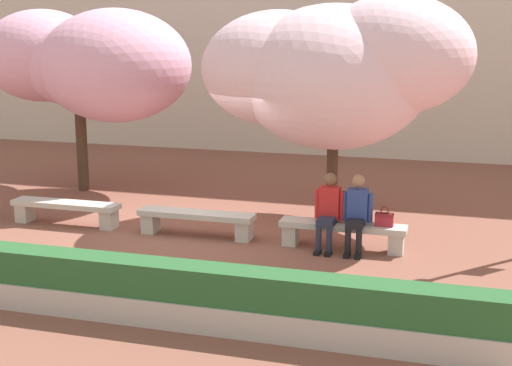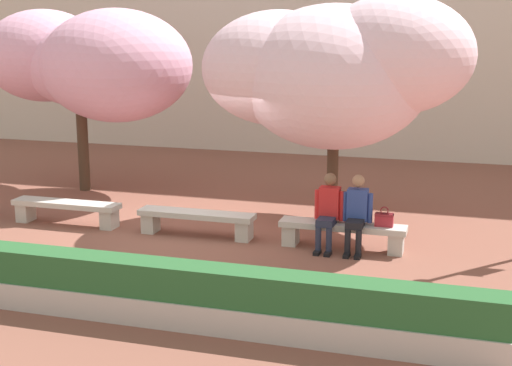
% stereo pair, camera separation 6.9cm
% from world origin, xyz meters
% --- Properties ---
extents(ground_plane, '(100.00, 100.00, 0.00)m').
position_xyz_m(ground_plane, '(0.00, 0.00, 0.00)').
color(ground_plane, brown).
extents(stone_bench_west_end, '(2.14, 0.43, 0.45)m').
position_xyz_m(stone_bench_west_end, '(-2.64, 0.00, 0.31)').
color(stone_bench_west_end, '#BCB7AD').
rests_on(stone_bench_west_end, ground).
extents(stone_bench_near_west, '(2.14, 0.43, 0.45)m').
position_xyz_m(stone_bench_near_west, '(-0.00, 0.00, 0.31)').
color(stone_bench_near_west, '#BCB7AD').
rests_on(stone_bench_near_west, ground).
extents(stone_bench_center, '(2.14, 0.43, 0.45)m').
position_xyz_m(stone_bench_center, '(2.64, 0.00, 0.31)').
color(stone_bench_center, '#BCB7AD').
rests_on(stone_bench_center, ground).
extents(person_seated_left, '(0.51, 0.69, 1.29)m').
position_xyz_m(person_seated_left, '(2.40, -0.05, 0.70)').
color(person_seated_left, black).
rests_on(person_seated_left, ground).
extents(person_seated_right, '(0.51, 0.68, 1.29)m').
position_xyz_m(person_seated_right, '(2.88, -0.05, 0.70)').
color(person_seated_right, black).
rests_on(person_seated_right, ground).
extents(handbag, '(0.30, 0.15, 0.34)m').
position_xyz_m(handbag, '(3.33, 0.01, 0.58)').
color(handbag, '#A3232D').
rests_on(handbag, stone_bench_center).
extents(cherry_tree_main, '(4.98, 3.80, 4.25)m').
position_xyz_m(cherry_tree_main, '(2.14, 1.48, 2.92)').
color(cherry_tree_main, '#473323').
rests_on(cherry_tree_main, ground).
extents(cherry_tree_secondary, '(5.01, 3.33, 4.07)m').
position_xyz_m(cherry_tree_secondary, '(-3.59, 2.72, 2.90)').
color(cherry_tree_secondary, '#473323').
rests_on(cherry_tree_secondary, ground).
extents(planter_hedge_foreground, '(10.43, 0.50, 0.80)m').
position_xyz_m(planter_hedge_foreground, '(0.00, -3.68, 0.39)').
color(planter_hedge_foreground, '#BCB7AD').
rests_on(planter_hedge_foreground, ground).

